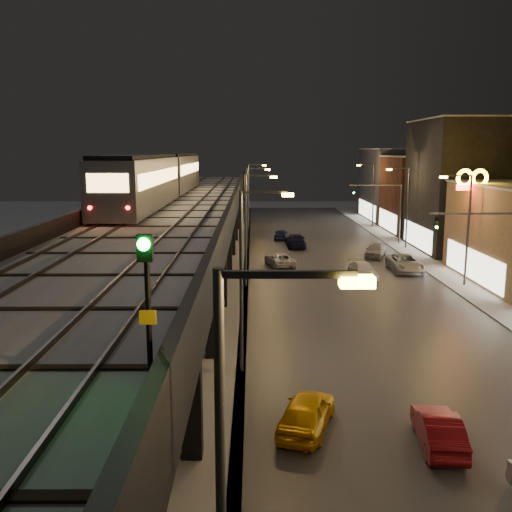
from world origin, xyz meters
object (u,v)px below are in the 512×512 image
object	(u,v)px
car_onc_white	(363,271)
car_onc_dark	(405,264)
rail_signal	(146,277)
car_mid_dark	(296,241)
car_far_white	(281,235)
car_onc_red	(376,251)
car_mid_silver	(280,260)
subway_train	(162,176)
car_taxi	(307,413)
car_near_white	(438,431)

from	to	relation	value
car_onc_white	car_onc_dark	bearing A→B (deg)	22.81
rail_signal	car_mid_dark	bearing A→B (deg)	82.72
car_far_white	car_onc_red	bearing A→B (deg)	132.85
car_mid_silver	car_onc_red	world-z (taller)	car_onc_red
subway_train	car_mid_dark	world-z (taller)	subway_train
car_taxi	car_onc_red	bearing A→B (deg)	-88.25
subway_train	car_taxi	size ratio (longest dim) A/B	9.29
car_near_white	car_onc_dark	world-z (taller)	car_onc_dark
car_onc_red	car_taxi	bearing A→B (deg)	-86.63
car_far_white	car_onc_white	size ratio (longest dim) A/B	0.87
car_mid_silver	car_near_white	bearing A→B (deg)	84.33
car_near_white	car_onc_red	bearing A→B (deg)	-93.16
car_onc_dark	car_onc_red	bearing A→B (deg)	99.00
car_taxi	car_mid_silver	world-z (taller)	car_taxi
subway_train	car_taxi	bearing A→B (deg)	-71.96
rail_signal	car_near_white	distance (m)	15.01
car_taxi	car_mid_silver	size ratio (longest dim) A/B	0.92
rail_signal	car_near_white	xyz separation A→B (m)	(8.80, 9.26, -7.89)
rail_signal	car_taxi	xyz separation A→B (m)	(4.05, 10.54, -7.82)
car_mid_silver	car_taxi	bearing A→B (deg)	76.17
car_onc_dark	car_far_white	bearing A→B (deg)	118.16
subway_train	car_far_white	bearing A→B (deg)	54.34
subway_train	car_far_white	world-z (taller)	subway_train
car_mid_silver	car_onc_white	xyz separation A→B (m)	(6.95, -4.85, -0.01)
car_mid_silver	car_far_white	bearing A→B (deg)	-106.10
car_taxi	car_near_white	xyz separation A→B (m)	(4.75, -1.28, -0.07)
rail_signal	car_onc_red	xyz separation A→B (m)	(14.54, 47.13, -7.80)
subway_train	car_taxi	xyz separation A→B (m)	(10.45, -32.08, -7.83)
car_mid_dark	car_onc_dark	xyz separation A→B (m)	(8.87, -13.29, 0.01)
car_far_white	car_onc_red	size ratio (longest dim) A/B	0.87
rail_signal	car_taxi	size ratio (longest dim) A/B	0.64
car_mid_silver	car_far_white	size ratio (longest dim) A/B	1.21
car_mid_dark	car_far_white	size ratio (longest dim) A/B	1.35
rail_signal	car_onc_white	distance (m)	40.21
subway_train	car_onc_dark	distance (m)	23.56
car_near_white	car_mid_dark	size ratio (longest dim) A/B	0.77
car_onc_white	car_onc_red	xyz separation A→B (m)	(3.07, 9.42, 0.11)
subway_train	car_onc_dark	bearing A→B (deg)	-6.63
car_mid_dark	car_taxi	bearing A→B (deg)	85.17
subway_train	rail_signal	world-z (taller)	subway_train
car_mid_silver	car_onc_white	distance (m)	8.47
car_taxi	car_mid_dark	world-z (taller)	car_mid_dark
car_onc_red	rail_signal	bearing A→B (deg)	-87.78
car_taxi	car_onc_dark	world-z (taller)	car_onc_dark
car_near_white	car_onc_dark	distance (m)	31.55
rail_signal	car_mid_dark	world-z (taller)	rail_signal
car_near_white	car_mid_dark	xyz separation A→B (m)	(-1.98, 44.08, 0.10)
car_taxi	car_onc_red	distance (m)	38.07
car_far_white	car_onc_white	distance (m)	22.22
car_mid_silver	car_onc_white	bearing A→B (deg)	132.09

